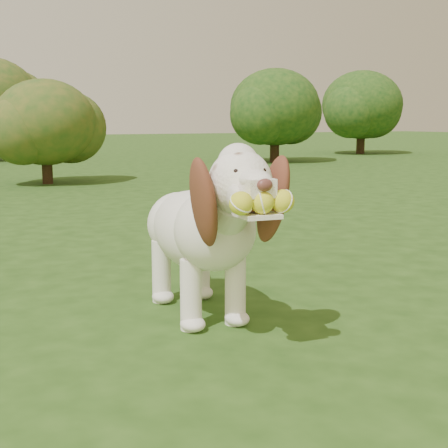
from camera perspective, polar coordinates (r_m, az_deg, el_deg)
name	(u,v)px	position (r m, az deg, el deg)	size (l,w,h in m)	color
ground	(260,335)	(2.84, 3.29, -10.05)	(80.00, 80.00, 0.00)	#204012
dog	(203,225)	(2.95, -1.91, -0.12)	(0.53, 1.32, 0.86)	white
shrub_c	(45,122)	(9.79, -16.04, 8.92)	(1.51, 1.51, 1.56)	#382314
shrub_f	(275,107)	(14.46, 4.69, 10.59)	(2.04, 2.04, 2.12)	#382314
shrub_h	(362,105)	(18.49, 12.49, 10.58)	(2.27, 2.27, 2.36)	#382314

